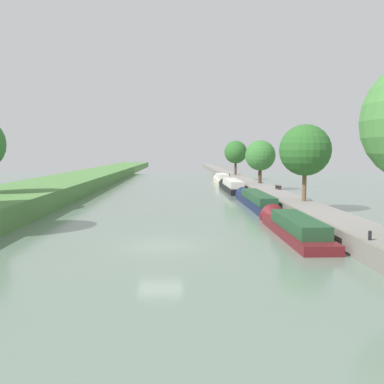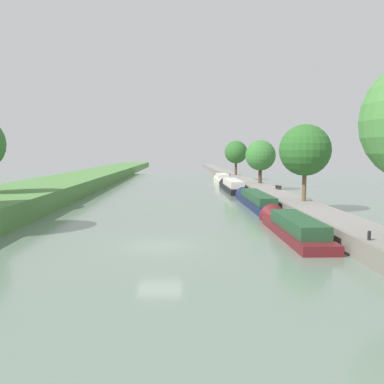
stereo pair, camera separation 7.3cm
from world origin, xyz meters
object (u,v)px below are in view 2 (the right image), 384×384
(narrowboat_cream, at_px, (222,179))
(narrowboat_maroon, at_px, (291,226))
(mooring_bollard_far, at_px, (230,175))
(person_walking, at_px, (259,177))
(narrowboat_navy, at_px, (255,200))
(narrowboat_black, at_px, (232,186))
(park_bench, at_px, (278,186))
(mooring_bollard_near, at_px, (369,236))

(narrowboat_cream, bearing_deg, narrowboat_maroon, -90.04)
(mooring_bollard_far, bearing_deg, narrowboat_maroon, -92.33)
(narrowboat_maroon, xyz_separation_m, person_walking, (4.04, 31.50, 1.36))
(narrowboat_maroon, distance_m, narrowboat_cream, 44.00)
(narrowboat_navy, relative_size, narrowboat_black, 1.03)
(narrowboat_cream, xyz_separation_m, park_bench, (4.20, -22.87, 0.67))
(mooring_bollard_near, height_order, mooring_bollard_far, same)
(narrowboat_navy, relative_size, mooring_bollard_far, 34.32)
(narrowboat_cream, distance_m, mooring_bollard_far, 4.86)
(person_walking, distance_m, mooring_bollard_far, 17.06)
(person_walking, bearing_deg, narrowboat_maroon, -97.30)
(mooring_bollard_far, bearing_deg, park_bench, -85.26)
(person_walking, xyz_separation_m, mooring_bollard_far, (-2.07, 16.92, -0.65))
(narrowboat_black, xyz_separation_m, mooring_bollard_far, (1.90, 17.45, 0.59))
(mooring_bollard_near, bearing_deg, park_bench, 85.35)
(mooring_bollard_near, relative_size, mooring_bollard_far, 1.00)
(narrowboat_black, distance_m, park_bench, 10.71)
(mooring_bollard_near, xyz_separation_m, park_bench, (2.26, 27.81, 0.12))
(narrowboat_black, xyz_separation_m, narrowboat_cream, (-0.04, 13.03, 0.04))
(narrowboat_black, relative_size, park_bench, 9.99)
(mooring_bollard_near, distance_m, park_bench, 27.90)
(narrowboat_navy, height_order, narrowboat_cream, narrowboat_cream)
(narrowboat_maroon, distance_m, narrowboat_black, 30.97)
(narrowboat_maroon, bearing_deg, mooring_bollard_near, -73.57)
(narrowboat_cream, height_order, mooring_bollard_near, narrowboat_cream)
(narrowboat_maroon, distance_m, mooring_bollard_far, 48.47)
(narrowboat_maroon, distance_m, mooring_bollard_near, 6.99)
(narrowboat_navy, bearing_deg, mooring_bollard_far, 87.12)
(person_walking, bearing_deg, mooring_bollard_far, 96.97)
(narrowboat_black, distance_m, mooring_bollard_far, 17.56)
(narrowboat_maroon, distance_m, narrowboat_navy, 14.07)
(narrowboat_black, bearing_deg, person_walking, 7.55)
(narrowboat_navy, xyz_separation_m, mooring_bollard_near, (1.73, -20.74, 0.65))
(mooring_bollard_near, bearing_deg, narrowboat_black, 92.89)
(narrowboat_maroon, xyz_separation_m, narrowboat_navy, (0.24, 14.07, 0.07))
(narrowboat_navy, bearing_deg, narrowboat_black, 90.59)
(person_walking, distance_m, mooring_bollard_near, 38.23)
(narrowboat_black, xyz_separation_m, person_walking, (3.97, 0.53, 1.24))
(narrowboat_navy, distance_m, person_walking, 17.89)
(narrowboat_maroon, relative_size, narrowboat_navy, 0.75)
(narrowboat_black, height_order, park_bench, narrowboat_black)
(narrowboat_navy, distance_m, narrowboat_cream, 29.93)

